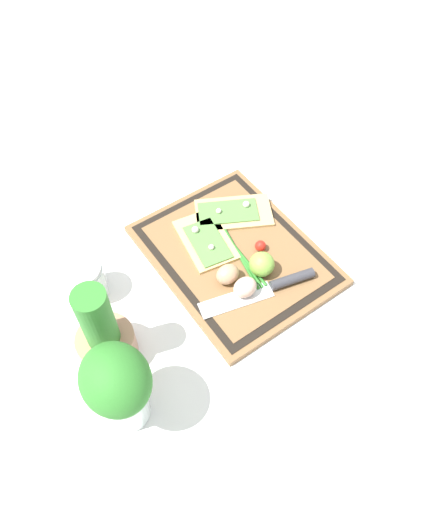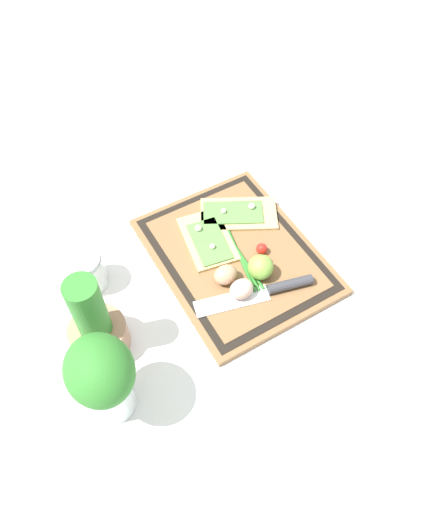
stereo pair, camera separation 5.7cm
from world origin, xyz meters
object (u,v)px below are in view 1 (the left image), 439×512
object	(u,v)px
pizza_slice_far	(206,240)
knife	(276,285)
pizza_slice_near	(233,212)
herb_pot	(103,336)
sauce_jar	(86,283)
egg_pink	(245,287)
herb_glass	(118,386)
egg_brown	(228,274)
lime	(262,264)
cherry_tomato_red	(260,246)
cherry_tomato_yellow	(265,257)

from	to	relation	value
pizza_slice_far	knife	size ratio (longest dim) A/B	0.68
pizza_slice_near	herb_pot	world-z (taller)	herb_pot
pizza_slice_near	herb_pot	distance (m)	0.44
herb_pot	pizza_slice_far	bearing A→B (deg)	-70.31
knife	sauce_jar	distance (m)	0.40
egg_pink	herb_glass	xyz separation A→B (m)	(-0.07, 0.33, 0.08)
herb_pot	sauce_jar	distance (m)	0.16
knife	egg_brown	size ratio (longest dim) A/B	4.93
pizza_slice_near	pizza_slice_far	bearing A→B (deg)	108.23
herb_pot	herb_glass	bearing A→B (deg)	167.52
lime	cherry_tomato_red	world-z (taller)	lime
egg_brown	cherry_tomato_yellow	xyz separation A→B (m)	(-0.00, -0.10, -0.01)
egg_brown	egg_pink	distance (m)	0.05
pizza_slice_far	egg_pink	size ratio (longest dim) A/B	3.37
knife	egg_brown	distance (m)	0.11
pizza_slice_far	herb_glass	size ratio (longest dim) A/B	0.86
cherry_tomato_red	knife	bearing A→B (deg)	160.79
pizza_slice_far	cherry_tomato_red	world-z (taller)	cherry_tomato_red
pizza_slice_far	lime	distance (m)	0.15
egg_brown	cherry_tomato_red	xyz separation A→B (m)	(0.02, -0.11, -0.01)
cherry_tomato_red	herb_pot	size ratio (longest dim) A/B	0.12
pizza_slice_far	egg_pink	world-z (taller)	egg_pink
egg_brown	pizza_slice_far	bearing A→B (deg)	-10.41
pizza_slice_far	herb_pot	world-z (taller)	herb_pot
egg_brown	pizza_slice_near	bearing A→B (deg)	-39.48
egg_brown	herb_pot	bearing A→B (deg)	89.27
egg_pink	sauce_jar	bearing A→B (deg)	52.54
knife	herb_glass	size ratio (longest dim) A/B	1.26
pizza_slice_far	sauce_jar	distance (m)	0.28
pizza_slice_far	cherry_tomato_red	bearing A→B (deg)	-135.54
herb_glass	pizza_slice_near	bearing A→B (deg)	-58.35
pizza_slice_far	cherry_tomato_yellow	distance (m)	0.14
sauce_jar	knife	bearing A→B (deg)	-125.09
egg_brown	sauce_jar	size ratio (longest dim) A/B	0.57
pizza_slice_near	herb_glass	xyz separation A→B (m)	(-0.27, 0.44, 0.10)
pizza_slice_near	egg_pink	xyz separation A→B (m)	(-0.20, 0.11, 0.02)
pizza_slice_near	egg_pink	world-z (taller)	egg_pink
pizza_slice_near	lime	world-z (taller)	lime
cherry_tomato_red	cherry_tomato_yellow	xyz separation A→B (m)	(-0.03, 0.01, -0.00)
egg_brown	herb_pot	xyz separation A→B (m)	(0.00, 0.29, 0.03)
egg_brown	herb_pot	size ratio (longest dim) A/B	0.24
pizza_slice_near	sauce_jar	world-z (taller)	sauce_jar
lime	herb_glass	world-z (taller)	herb_glass
pizza_slice_near	pizza_slice_far	xyz separation A→B (m)	(-0.03, 0.10, 0.00)
pizza_slice_near	sauce_jar	xyz separation A→B (m)	(0.01, 0.38, 0.02)
lime	herb_glass	bearing A→B (deg)	104.05
knife	cherry_tomato_red	distance (m)	0.11
pizza_slice_near	lime	xyz separation A→B (m)	(-0.17, 0.05, 0.02)
lime	sauce_jar	distance (m)	0.38
herb_pot	sauce_jar	world-z (taller)	herb_pot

